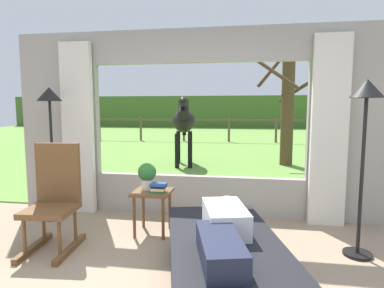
{
  "coord_description": "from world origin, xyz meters",
  "views": [
    {
      "loc": [
        0.63,
        -2.13,
        1.5
      ],
      "look_at": [
        0.0,
        1.8,
        1.05
      ],
      "focal_mm": 30.18,
      "sensor_mm": 36.0,
      "label": 1
    }
  ],
  "objects_px": {
    "recliner_sofa": "(224,260)",
    "side_table": "(152,198)",
    "rocking_chair": "(54,198)",
    "book_stack": "(158,188)",
    "potted_plant": "(147,174)",
    "reclining_person": "(224,227)",
    "floor_lamp_right": "(366,115)",
    "horse": "(184,121)",
    "pasture_tree": "(287,108)",
    "floor_lamp_left": "(50,113)"
  },
  "relations": [
    {
      "from": "recliner_sofa",
      "to": "side_table",
      "type": "bearing_deg",
      "value": 118.58
    },
    {
      "from": "rocking_chair",
      "to": "book_stack",
      "type": "relative_size",
      "value": 5.84
    },
    {
      "from": "potted_plant",
      "to": "reclining_person",
      "type": "bearing_deg",
      "value": -48.24
    },
    {
      "from": "floor_lamp_right",
      "to": "potted_plant",
      "type": "bearing_deg",
      "value": 172.58
    },
    {
      "from": "rocking_chair",
      "to": "horse",
      "type": "height_order",
      "value": "horse"
    },
    {
      "from": "floor_lamp_right",
      "to": "reclining_person",
      "type": "bearing_deg",
      "value": -148.49
    },
    {
      "from": "recliner_sofa",
      "to": "potted_plant",
      "type": "height_order",
      "value": "potted_plant"
    },
    {
      "from": "side_table",
      "to": "floor_lamp_right",
      "type": "xyz_separation_m",
      "value": [
        2.22,
        -0.24,
        1.01
      ]
    },
    {
      "from": "potted_plant",
      "to": "floor_lamp_right",
      "type": "height_order",
      "value": "floor_lamp_right"
    },
    {
      "from": "horse",
      "to": "pasture_tree",
      "type": "distance_m",
      "value": 2.66
    },
    {
      "from": "recliner_sofa",
      "to": "potted_plant",
      "type": "xyz_separation_m",
      "value": [
        -0.99,
        1.06,
        0.48
      ]
    },
    {
      "from": "floor_lamp_left",
      "to": "floor_lamp_right",
      "type": "xyz_separation_m",
      "value": [
        3.68,
        -0.53,
        0.01
      ]
    },
    {
      "from": "book_stack",
      "to": "horse",
      "type": "height_order",
      "value": "horse"
    },
    {
      "from": "reclining_person",
      "to": "pasture_tree",
      "type": "bearing_deg",
      "value": 64.79
    },
    {
      "from": "recliner_sofa",
      "to": "book_stack",
      "type": "height_order",
      "value": "book_stack"
    },
    {
      "from": "reclining_person",
      "to": "potted_plant",
      "type": "xyz_separation_m",
      "value": [
        -0.99,
        1.11,
        0.18
      ]
    },
    {
      "from": "pasture_tree",
      "to": "recliner_sofa",
      "type": "bearing_deg",
      "value": -101.58
    },
    {
      "from": "reclining_person",
      "to": "floor_lamp_left",
      "type": "distance_m",
      "value": 2.86
    },
    {
      "from": "rocking_chair",
      "to": "floor_lamp_right",
      "type": "bearing_deg",
      "value": 0.49
    },
    {
      "from": "reclining_person",
      "to": "pasture_tree",
      "type": "height_order",
      "value": "pasture_tree"
    },
    {
      "from": "rocking_chair",
      "to": "horse",
      "type": "relative_size",
      "value": 0.62
    },
    {
      "from": "pasture_tree",
      "to": "floor_lamp_left",
      "type": "bearing_deg",
      "value": -127.44
    },
    {
      "from": "reclining_person",
      "to": "horse",
      "type": "distance_m",
      "value": 5.7
    },
    {
      "from": "potted_plant",
      "to": "floor_lamp_right",
      "type": "distance_m",
      "value": 2.43
    },
    {
      "from": "horse",
      "to": "floor_lamp_left",
      "type": "bearing_deg",
      "value": 66.98
    },
    {
      "from": "rocking_chair",
      "to": "book_stack",
      "type": "height_order",
      "value": "rocking_chair"
    },
    {
      "from": "pasture_tree",
      "to": "rocking_chair",
      "type": "bearing_deg",
      "value": -118.95
    },
    {
      "from": "side_table",
      "to": "book_stack",
      "type": "xyz_separation_m",
      "value": [
        0.09,
        -0.06,
        0.15
      ]
    },
    {
      "from": "recliner_sofa",
      "to": "potted_plant",
      "type": "bearing_deg",
      "value": 119.33
    },
    {
      "from": "recliner_sofa",
      "to": "rocking_chair",
      "type": "xyz_separation_m",
      "value": [
        -1.83,
        0.46,
        0.33
      ]
    },
    {
      "from": "reclining_person",
      "to": "rocking_chair",
      "type": "distance_m",
      "value": 1.9
    },
    {
      "from": "horse",
      "to": "recliner_sofa",
      "type": "bearing_deg",
      "value": 94.61
    },
    {
      "from": "reclining_person",
      "to": "floor_lamp_right",
      "type": "xyz_separation_m",
      "value": [
        1.32,
        0.81,
        0.91
      ]
    },
    {
      "from": "floor_lamp_left",
      "to": "pasture_tree",
      "type": "xyz_separation_m",
      "value": [
        3.59,
        4.69,
        0.08
      ]
    },
    {
      "from": "rocking_chair",
      "to": "horse",
      "type": "bearing_deg",
      "value": 79.64
    },
    {
      "from": "book_stack",
      "to": "pasture_tree",
      "type": "distance_m",
      "value": 5.52
    },
    {
      "from": "potted_plant",
      "to": "pasture_tree",
      "type": "bearing_deg",
      "value": 65.79
    },
    {
      "from": "side_table",
      "to": "floor_lamp_right",
      "type": "bearing_deg",
      "value": -6.16
    },
    {
      "from": "reclining_person",
      "to": "side_table",
      "type": "xyz_separation_m",
      "value": [
        -0.91,
        1.05,
        -0.1
      ]
    },
    {
      "from": "floor_lamp_right",
      "to": "horse",
      "type": "height_order",
      "value": "floor_lamp_right"
    },
    {
      "from": "side_table",
      "to": "book_stack",
      "type": "distance_m",
      "value": 0.19
    },
    {
      "from": "rocking_chair",
      "to": "floor_lamp_left",
      "type": "xyz_separation_m",
      "value": [
        -0.54,
        0.83,
        0.88
      ]
    },
    {
      "from": "book_stack",
      "to": "pasture_tree",
      "type": "bearing_deg",
      "value": 67.95
    },
    {
      "from": "rocking_chair",
      "to": "side_table",
      "type": "bearing_deg",
      "value": 25.39
    },
    {
      "from": "horse",
      "to": "pasture_tree",
      "type": "xyz_separation_m",
      "value": [
        2.59,
        0.53,
        0.35
      ]
    },
    {
      "from": "floor_lamp_left",
      "to": "pasture_tree",
      "type": "height_order",
      "value": "pasture_tree"
    },
    {
      "from": "floor_lamp_left",
      "to": "horse",
      "type": "height_order",
      "value": "floor_lamp_left"
    },
    {
      "from": "floor_lamp_left",
      "to": "reclining_person",
      "type": "bearing_deg",
      "value": -29.45
    },
    {
      "from": "rocking_chair",
      "to": "horse",
      "type": "xyz_separation_m",
      "value": [
        0.47,
        4.99,
        0.61
      ]
    },
    {
      "from": "side_table",
      "to": "rocking_chair",
      "type": "bearing_deg",
      "value": -149.65
    }
  ]
}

